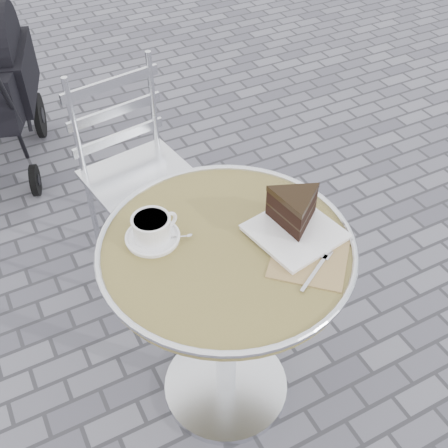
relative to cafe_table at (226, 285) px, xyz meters
name	(u,v)px	position (x,y,z in m)	size (l,w,h in m)	color
ground	(226,387)	(0.00, 0.00, -0.57)	(80.00, 80.00, 0.00)	slate
cafe_table	(226,285)	(0.00, 0.00, 0.00)	(0.72, 0.72, 0.74)	silver
cappuccino_set	(153,230)	(-0.17, 0.12, 0.20)	(0.17, 0.15, 0.08)	white
cake_plate_set	(295,214)	(0.20, -0.03, 0.22)	(0.28, 0.36, 0.12)	#9B7A55
bistro_chair	(128,150)	(-0.01, 0.81, -0.03)	(0.44, 0.44, 0.87)	silver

